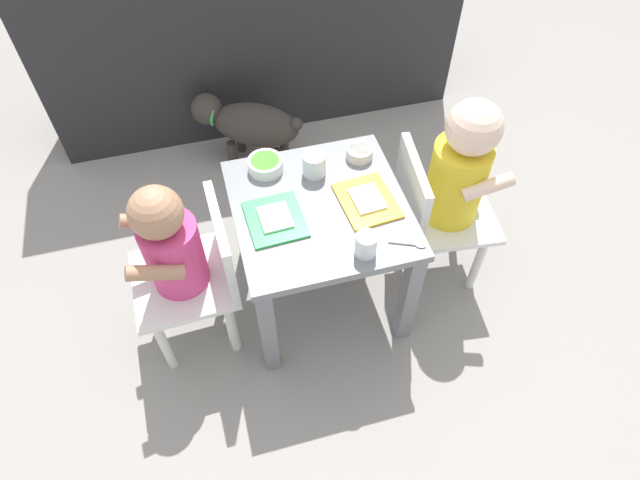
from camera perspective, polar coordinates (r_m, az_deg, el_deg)
The scene contains 13 objects.
ground_plane at distance 1.86m, azimuth 0.00°, elevation -5.41°, with size 7.00×7.00×0.00m, color gray.
kitchen_cabinet_back at distance 2.33m, azimuth -7.23°, elevation 22.04°, with size 1.64×0.34×0.85m, color #232326.
dining_table at distance 1.58m, azimuth 0.00°, elevation 1.44°, with size 0.48×0.49×0.43m.
seated_child_left at distance 1.50m, azimuth -14.57°, elevation -1.24°, with size 0.29×0.29×0.64m.
seated_child_right at distance 1.63m, azimuth 13.83°, elevation 6.40°, with size 0.31×0.31×0.70m.
dog at distance 2.17m, azimuth -7.55°, elevation 11.98°, with size 0.42×0.30×0.29m.
food_tray_left at distance 1.48m, azimuth -4.70°, elevation 2.22°, with size 0.16×0.18×0.02m.
food_tray_right at distance 1.53m, azimuth 4.93°, elevation 4.16°, with size 0.16×0.19×0.02m.
water_cup_left at distance 1.58m, azimuth -0.61°, elevation 7.80°, with size 0.07×0.07×0.07m.
water_cup_right at distance 1.39m, azimuth 4.82°, elevation -0.60°, with size 0.06×0.06×0.07m.
cereal_bowl_left_side at distance 1.64m, azimuth 4.14°, elevation 9.12°, with size 0.08×0.08×0.03m.
cereal_bowl_right_side at distance 1.61m, azimuth -5.73°, elevation 7.85°, with size 0.10×0.10×0.04m.
spoon_by_left_tray at distance 1.44m, azimuth 9.52°, elevation -0.43°, with size 0.10×0.05×0.01m.
Camera 1 is at (-0.27, -0.98, 1.56)m, focal length 30.64 mm.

